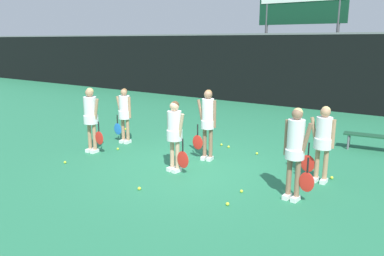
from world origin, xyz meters
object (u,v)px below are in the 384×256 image
player_1 (175,131)px  tennis_ball_4 (118,149)px  player_3 (124,111)px  tennis_ball_2 (299,160)px  tennis_ball_10 (257,153)px  player_5 (323,138)px  tennis_ball_3 (221,145)px  tennis_ball_7 (241,191)px  tennis_ball_9 (229,147)px  player_4 (208,119)px  tennis_ball_5 (126,129)px  tennis_ball_8 (228,204)px  tennis_ball_1 (65,162)px  player_0 (91,114)px  tennis_ball_6 (139,188)px  scoreboard (301,20)px  tennis_ball_11 (332,178)px  player_2 (296,147)px  tennis_ball_0 (291,161)px  bench_courtside (375,138)px

player_1 → tennis_ball_4: 2.61m
player_3 → tennis_ball_2: player_3 is taller
player_1 → tennis_ball_10: 2.68m
player_5 → tennis_ball_3: player_5 is taller
tennis_ball_7 → tennis_ball_9: 3.22m
player_4 → tennis_ball_5: (-4.05, 1.18, -1.03)m
tennis_ball_4 → tennis_ball_8: (4.32, -1.45, 0.00)m
tennis_ball_1 → tennis_ball_8: (4.55, 0.15, 0.00)m
player_1 → player_4: size_ratio=0.92×
player_0 → player_3: 1.22m
tennis_ball_6 → tennis_ball_1: bearing=175.3°
scoreboard → tennis_ball_3: 9.11m
player_0 → tennis_ball_11: size_ratio=25.65×
player_2 → tennis_ball_5: 7.20m
scoreboard → player_5: size_ratio=2.96×
player_2 → player_5: 1.25m
tennis_ball_5 → tennis_ball_7: bearing=-24.5°
tennis_ball_0 → tennis_ball_9: (-1.92, 0.24, -0.00)m
player_4 → tennis_ball_0: size_ratio=25.78×
player_0 → tennis_ball_11: bearing=11.8°
tennis_ball_2 → tennis_ball_11: 1.28m
tennis_ball_2 → tennis_ball_9: size_ratio=0.96×
player_5 → player_1: bearing=-155.3°
tennis_ball_6 → player_0: bearing=155.8°
player_2 → tennis_ball_0: 2.55m
player_3 → tennis_ball_8: (4.68, -2.13, -0.92)m
player_2 → tennis_ball_3: bearing=145.8°
bench_courtside → tennis_ball_3: (-3.78, -1.90, -0.36)m
tennis_ball_9 → tennis_ball_10: size_ratio=1.05×
tennis_ball_8 → player_0: bearing=169.0°
tennis_ball_5 → player_1: bearing=-31.2°
player_2 → player_5: (0.17, 1.24, -0.08)m
tennis_ball_11 → player_5: bearing=-120.4°
player_0 → player_4: (2.95, 1.21, 0.01)m
tennis_ball_0 → player_3: bearing=-168.0°
player_1 → tennis_ball_11: (3.18, 1.55, -0.94)m
player_1 → player_4: bearing=90.7°
player_4 → tennis_ball_3: bearing=94.9°
scoreboard → tennis_ball_6: (0.92, -12.07, -3.85)m
tennis_ball_4 → player_1: bearing=-11.6°
tennis_ball_3 → tennis_ball_10: bearing=-10.2°
player_2 → tennis_ball_1: size_ratio=27.61×
tennis_ball_0 → tennis_ball_9: size_ratio=1.03×
tennis_ball_1 → tennis_ball_2: bearing=35.7°
player_4 → bench_courtside: bearing=33.7°
player_3 → tennis_ball_11: 6.01m
tennis_ball_5 → player_0: bearing=-65.4°
player_1 → tennis_ball_6: 1.63m
player_0 → tennis_ball_9: bearing=37.3°
player_4 → tennis_ball_7: size_ratio=28.17×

